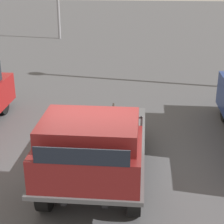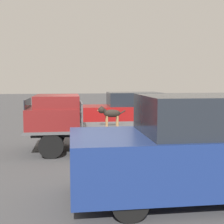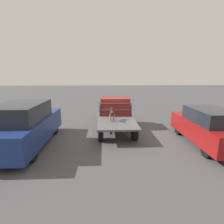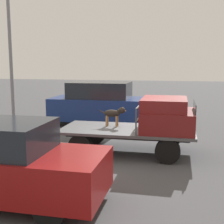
{
  "view_description": "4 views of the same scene",
  "coord_description": "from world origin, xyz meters",
  "px_view_note": "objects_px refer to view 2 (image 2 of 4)",
  "views": [
    {
      "loc": [
        7.01,
        0.92,
        4.29
      ],
      "look_at": [
        -0.55,
        0.25,
        1.25
      ],
      "focal_mm": 60.0,
      "sensor_mm": 36.0,
      "label": 1
    },
    {
      "loc": [
        0.71,
        9.75,
        2.26
      ],
      "look_at": [
        -0.55,
        0.25,
        1.25
      ],
      "focal_mm": 50.0,
      "sensor_mm": 36.0,
      "label": 2
    },
    {
      "loc": [
        -9.29,
        0.65,
        3.17
      ],
      "look_at": [
        -0.55,
        0.25,
        1.25
      ],
      "focal_mm": 28.0,
      "sensor_mm": 36.0,
      "label": 3
    },
    {
      "loc": [
        1.55,
        -9.47,
        2.83
      ],
      "look_at": [
        -0.55,
        0.25,
        1.25
      ],
      "focal_mm": 50.0,
      "sensor_mm": 36.0,
      "label": 4
    }
  ],
  "objects_px": {
    "dog": "(109,113)",
    "parked_sedan": "(130,111)",
    "flatbed_truck": "(94,132)",
    "parked_pickup_far": "(203,148)"
  },
  "relations": [
    {
      "from": "dog",
      "to": "parked_sedan",
      "type": "bearing_deg",
      "value": -123.93
    },
    {
      "from": "flatbed_truck",
      "to": "dog",
      "type": "xyz_separation_m",
      "value": [
        -0.47,
        0.25,
        0.63
      ]
    },
    {
      "from": "flatbed_truck",
      "to": "parked_pickup_far",
      "type": "relative_size",
      "value": 0.85
    },
    {
      "from": "flatbed_truck",
      "to": "parked_sedan",
      "type": "relative_size",
      "value": 0.98
    },
    {
      "from": "dog",
      "to": "parked_pickup_far",
      "type": "distance_m",
      "value": 4.16
    },
    {
      "from": "flatbed_truck",
      "to": "dog",
      "type": "bearing_deg",
      "value": 151.89
    },
    {
      "from": "flatbed_truck",
      "to": "parked_pickup_far",
      "type": "height_order",
      "value": "parked_pickup_far"
    },
    {
      "from": "dog",
      "to": "parked_sedan",
      "type": "height_order",
      "value": "parked_sedan"
    },
    {
      "from": "parked_pickup_far",
      "to": "parked_sedan",
      "type": "bearing_deg",
      "value": -85.92
    },
    {
      "from": "parked_sedan",
      "to": "parked_pickup_far",
      "type": "relative_size",
      "value": 0.86
    }
  ]
}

